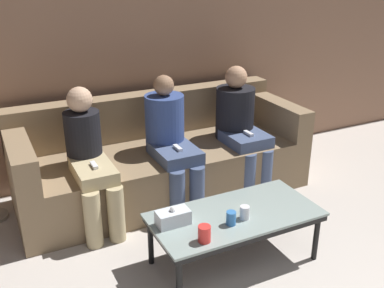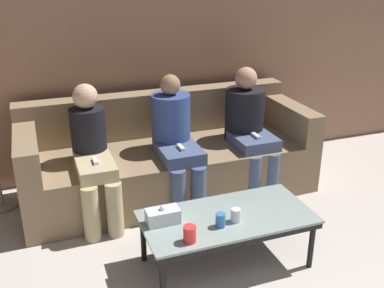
{
  "view_description": "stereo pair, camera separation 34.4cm",
  "coord_description": "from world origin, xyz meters",
  "px_view_note": "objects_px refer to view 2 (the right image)",
  "views": [
    {
      "loc": [
        -1.41,
        -0.21,
        2.01
      ],
      "look_at": [
        0.0,
        2.65,
        0.7
      ],
      "focal_mm": 42.0,
      "sensor_mm": 36.0,
      "label": 1
    },
    {
      "loc": [
        -1.1,
        -0.34,
        2.01
      ],
      "look_at": [
        0.0,
        2.65,
        0.7
      ],
      "focal_mm": 42.0,
      "sensor_mm": 36.0,
      "label": 2
    }
  ],
  "objects_px": {
    "coffee_table": "(227,221)",
    "cup_near_left": "(236,215)",
    "seated_person_mid_left": "(175,136)",
    "couch": "(168,158)",
    "seated_person_left_end": "(92,151)",
    "seated_person_mid_right": "(248,125)",
    "cup_near_right": "(221,220)",
    "cup_far_center": "(190,234)",
    "tissue_box": "(163,216)"
  },
  "relations": [
    {
      "from": "cup_far_center",
      "to": "seated_person_mid_right",
      "type": "height_order",
      "value": "seated_person_mid_right"
    },
    {
      "from": "cup_near_left",
      "to": "seated_person_left_end",
      "type": "bearing_deg",
      "value": 126.35
    },
    {
      "from": "cup_near_left",
      "to": "seated_person_mid_left",
      "type": "distance_m",
      "value": 1.11
    },
    {
      "from": "couch",
      "to": "coffee_table",
      "type": "bearing_deg",
      "value": -88.0
    },
    {
      "from": "tissue_box",
      "to": "cup_near_left",
      "type": "bearing_deg",
      "value": -18.03
    },
    {
      "from": "coffee_table",
      "to": "cup_near_left",
      "type": "xyz_separation_m",
      "value": [
        0.02,
        -0.08,
        0.09
      ]
    },
    {
      "from": "seated_person_mid_left",
      "to": "cup_near_left",
      "type": "bearing_deg",
      "value": -86.58
    },
    {
      "from": "tissue_box",
      "to": "seated_person_mid_right",
      "type": "distance_m",
      "value": 1.47
    },
    {
      "from": "cup_near_right",
      "to": "seated_person_left_end",
      "type": "height_order",
      "value": "seated_person_left_end"
    },
    {
      "from": "couch",
      "to": "seated_person_mid_left",
      "type": "distance_m",
      "value": 0.37
    },
    {
      "from": "seated_person_mid_right",
      "to": "cup_near_right",
      "type": "bearing_deg",
      "value": -124.09
    },
    {
      "from": "cup_near_left",
      "to": "seated_person_mid_right",
      "type": "xyz_separation_m",
      "value": [
        0.65,
        1.11,
        0.18
      ]
    },
    {
      "from": "cup_near_right",
      "to": "seated_person_left_end",
      "type": "xyz_separation_m",
      "value": [
        -0.66,
        1.08,
        0.15
      ]
    },
    {
      "from": "cup_near_left",
      "to": "seated_person_mid_left",
      "type": "relative_size",
      "value": 0.08
    },
    {
      "from": "coffee_table",
      "to": "seated_person_mid_right",
      "type": "height_order",
      "value": "seated_person_mid_right"
    },
    {
      "from": "cup_near_right",
      "to": "seated_person_left_end",
      "type": "relative_size",
      "value": 0.09
    },
    {
      "from": "couch",
      "to": "cup_far_center",
      "type": "height_order",
      "value": "couch"
    },
    {
      "from": "cup_near_left",
      "to": "cup_near_right",
      "type": "relative_size",
      "value": 0.98
    },
    {
      "from": "tissue_box",
      "to": "seated_person_left_end",
      "type": "distance_m",
      "value": 0.97
    },
    {
      "from": "coffee_table",
      "to": "seated_person_left_end",
      "type": "distance_m",
      "value": 1.25
    },
    {
      "from": "cup_near_right",
      "to": "seated_person_mid_left",
      "type": "distance_m",
      "value": 1.13
    },
    {
      "from": "cup_far_center",
      "to": "seated_person_mid_left",
      "type": "xyz_separation_m",
      "value": [
        0.3,
        1.21,
        0.16
      ]
    },
    {
      "from": "seated_person_mid_right",
      "to": "cup_near_left",
      "type": "bearing_deg",
      "value": -120.23
    },
    {
      "from": "coffee_table",
      "to": "seated_person_left_end",
      "type": "relative_size",
      "value": 1.06
    },
    {
      "from": "couch",
      "to": "cup_far_center",
      "type": "bearing_deg",
      "value": -102.0
    },
    {
      "from": "cup_near_right",
      "to": "seated_person_mid_left",
      "type": "xyz_separation_m",
      "value": [
        0.05,
        1.11,
        0.17
      ]
    },
    {
      "from": "cup_far_center",
      "to": "seated_person_mid_right",
      "type": "bearing_deg",
      "value": 50.37
    },
    {
      "from": "couch",
      "to": "seated_person_left_end",
      "type": "xyz_separation_m",
      "value": [
        -0.71,
        -0.25,
        0.27
      ]
    },
    {
      "from": "cup_far_center",
      "to": "seated_person_left_end",
      "type": "relative_size",
      "value": 0.1
    },
    {
      "from": "tissue_box",
      "to": "seated_person_mid_right",
      "type": "relative_size",
      "value": 0.19
    },
    {
      "from": "cup_near_left",
      "to": "cup_far_center",
      "type": "bearing_deg",
      "value": -162.59
    },
    {
      "from": "seated_person_left_end",
      "to": "seated_person_mid_left",
      "type": "bearing_deg",
      "value": 2.94
    },
    {
      "from": "couch",
      "to": "coffee_table",
      "type": "height_order",
      "value": "couch"
    },
    {
      "from": "tissue_box",
      "to": "seated_person_mid_right",
      "type": "bearing_deg",
      "value": 40.89
    },
    {
      "from": "couch",
      "to": "seated_person_left_end",
      "type": "relative_size",
      "value": 2.33
    },
    {
      "from": "cup_near_right",
      "to": "tissue_box",
      "type": "bearing_deg",
      "value": 153.1
    },
    {
      "from": "seated_person_mid_left",
      "to": "tissue_box",
      "type": "bearing_deg",
      "value": -112.81
    },
    {
      "from": "coffee_table",
      "to": "cup_near_right",
      "type": "bearing_deg",
      "value": -132.54
    },
    {
      "from": "cup_near_right",
      "to": "seated_person_mid_right",
      "type": "bearing_deg",
      "value": 55.91
    },
    {
      "from": "couch",
      "to": "seated_person_left_end",
      "type": "bearing_deg",
      "value": -160.4
    },
    {
      "from": "tissue_box",
      "to": "seated_person_mid_left",
      "type": "height_order",
      "value": "seated_person_mid_left"
    },
    {
      "from": "couch",
      "to": "seated_person_left_end",
      "type": "distance_m",
      "value": 0.8
    },
    {
      "from": "couch",
      "to": "seated_person_mid_right",
      "type": "relative_size",
      "value": 2.28
    },
    {
      "from": "cup_near_left",
      "to": "tissue_box",
      "type": "height_order",
      "value": "tissue_box"
    },
    {
      "from": "cup_near_right",
      "to": "coffee_table",
      "type": "bearing_deg",
      "value": 47.46
    },
    {
      "from": "coffee_table",
      "to": "seated_person_mid_right",
      "type": "distance_m",
      "value": 1.25
    },
    {
      "from": "cup_near_left",
      "to": "seated_person_mid_left",
      "type": "bearing_deg",
      "value": 93.42
    },
    {
      "from": "coffee_table",
      "to": "cup_near_left",
      "type": "height_order",
      "value": "cup_near_left"
    },
    {
      "from": "cup_near_left",
      "to": "seated_person_mid_left",
      "type": "height_order",
      "value": "seated_person_mid_left"
    },
    {
      "from": "couch",
      "to": "seated_person_mid_right",
      "type": "bearing_deg",
      "value": -15.67
    }
  ]
}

